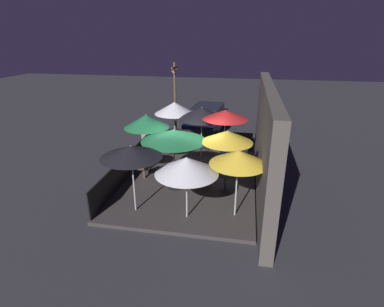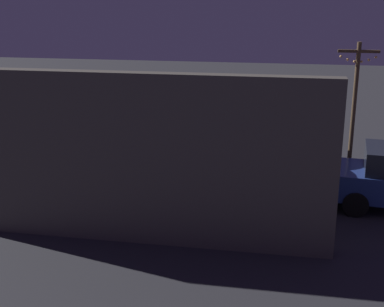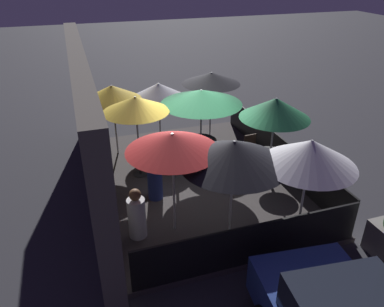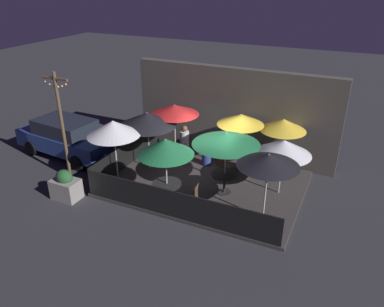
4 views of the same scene
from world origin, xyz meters
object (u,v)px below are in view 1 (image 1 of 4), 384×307
Objects in this scene: patio_umbrella_5 at (202,113)px; light_post at (175,98)px; patio_chair_0 at (143,167)px; patio_umbrella_4 at (225,115)px; dining_table_2 at (225,177)px; patio_umbrella_0 at (146,121)px; patio_umbrella_3 at (187,166)px; patio_umbrella_1 at (174,135)px; patron_1 at (243,152)px; patio_umbrella_7 at (238,157)px; patio_umbrella_8 at (131,152)px; dining_table_1 at (175,174)px; patio_chair_1 at (203,173)px; dining_table_0 at (148,155)px; patio_umbrella_2 at (227,137)px; patio_umbrella_6 at (174,108)px; planter_box at (150,135)px; patron_0 at (224,162)px; parked_car_0 at (207,119)px.

patio_umbrella_5 is 0.56× the size of light_post.
patio_umbrella_5 is 3.70m from patio_chair_0.
patio_umbrella_4 is 3.09m from dining_table_2.
patio_umbrella_3 is (3.22, 2.27, -0.34)m from patio_umbrella_0.
patio_umbrella_1 is 1.95m from patio_umbrella_3.
patron_1 is at bearing 107.83° from patio_umbrella_0.
dining_table_2 is at bearing -164.00° from patio_umbrella_7.
dining_table_1 is at bearing 151.13° from patio_umbrella_8.
patio_chair_1 is (-0.45, 0.99, -1.55)m from patio_umbrella_1.
patio_umbrella_1 is at bearing -45.00° from dining_table_1.
patio_umbrella_1 reaches higher than dining_table_0.
patio_umbrella_4 is 2.54× the size of dining_table_1.
patio_umbrella_4 is 4.21m from light_post.
dining_table_1 is 1.21× the size of dining_table_2.
patio_chair_0 is at bearing -97.62° from patio_umbrella_2.
patio_umbrella_7 is at bearing 58.64° from patio_umbrella_1.
patio_chair_1 is at bearing 175.07° from patio_umbrella_3.
patio_umbrella_6 is at bearing 166.49° from dining_table_0.
patio_umbrella_3 is 2.53m from patio_chair_1.
dining_table_2 is (-1.86, 1.04, -1.19)m from patio_umbrella_3.
patio_umbrella_3 is 5.87m from patio_umbrella_6.
patron_1 is at bearing 79.79° from patio_chair_1.
patio_umbrella_7 is at bearing -52.03° from patron_1.
patio_umbrella_8 reaches higher than planter_box.
patio_umbrella_0 is 1.77× the size of patron_0.
patio_umbrella_5 reaches higher than patio_umbrella_3.
patio_umbrella_4 is at bearing 61.77° from patio_umbrella_5.
patron_0 is (-1.40, 1.70, 0.02)m from dining_table_1.
patio_umbrella_6 is 0.58× the size of light_post.
patio_umbrella_5 is 3.05m from dining_table_0.
patio_umbrella_5 is at bearing 9.50° from parked_car_0.
patio_umbrella_8 is 6.95m from planter_box.
patron_0 is at bearing -78.22° from patron_1.
patio_umbrella_0 is at bearing 179.17° from patio_chair_1.
patio_umbrella_8 is 7.47m from light_post.
parked_car_0 is (-3.91, -0.26, -1.33)m from patio_umbrella_5.
patio_umbrella_2 is 1.97m from patron_0.
patio_chair_0 is at bearing 14.29° from planter_box.
parked_car_0 is at bearing -176.17° from patio_umbrella_5.
patio_umbrella_2 is 0.99× the size of patio_umbrella_5.
patron_1 is at bearing 31.53° from parked_car_0.
dining_table_1 is (1.47, 1.47, -0.03)m from dining_table_0.
patio_umbrella_4 is at bearing -58.47° from patio_chair_0.
patio_chair_0 is (-0.54, -1.39, -0.10)m from dining_table_1.
light_post is at bearing -136.63° from patio_umbrella_4.
dining_table_2 is at bearing 67.65° from patio_umbrella_0.
patio_chair_0 is at bearing -117.77° from patio_umbrella_7.
patio_umbrella_4 is 1.97× the size of patron_1.
patio_umbrella_5 is 4.13m from parked_car_0.
dining_table_2 is 0.64× the size of patron_1.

